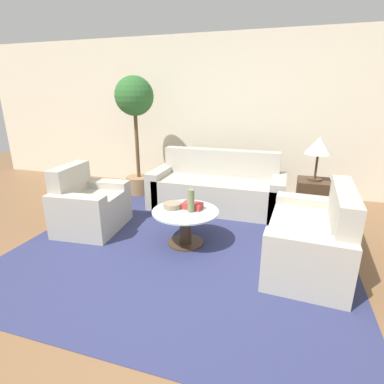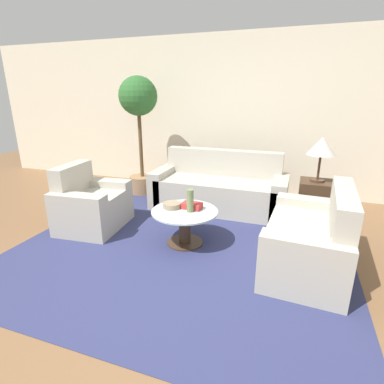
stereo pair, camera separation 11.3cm
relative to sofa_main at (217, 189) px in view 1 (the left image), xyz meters
name	(u,v)px [view 1 (the left image)]	position (x,y,z in m)	size (l,w,h in m)	color
ground_plane	(165,282)	(-0.02, -2.03, -0.29)	(14.00, 14.00, 0.00)	brown
wall_back	(230,116)	(-0.02, 1.01, 1.01)	(10.00, 0.06, 2.60)	beige
rug	(186,243)	(-0.08, -1.26, -0.28)	(3.59, 3.38, 0.01)	navy
sofa_main	(217,189)	(0.00, 0.00, 0.00)	(1.96, 0.77, 0.85)	#B2AD9E
armchair	(88,207)	(-1.40, -1.23, 0.00)	(0.77, 0.91, 0.82)	#B2AD9E
loveseat	(314,240)	(1.28, -1.33, 0.00)	(0.80, 1.30, 0.83)	#B2AD9E
coffee_table	(185,222)	(-0.08, -1.26, -0.02)	(0.75, 0.75, 0.41)	#422D1E
side_table	(312,201)	(1.33, -0.14, 0.00)	(0.41, 0.41, 0.58)	#422D1E
table_lamp	(319,147)	(1.33, -0.14, 0.73)	(0.34, 0.34, 0.57)	#422D1E
potted_plant	(135,115)	(-1.44, 0.27, 1.05)	(0.62, 0.62, 1.93)	#93704C
vase	(191,201)	(-0.01, -1.27, 0.25)	(0.08, 0.08, 0.25)	#6B7A4C
bowl	(172,206)	(-0.25, -1.23, 0.15)	(0.21, 0.21, 0.06)	gray
book_stack	(193,206)	(-0.02, -1.18, 0.16)	(0.23, 0.16, 0.07)	#BC3333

